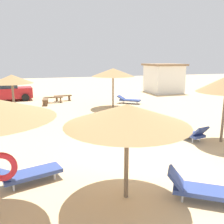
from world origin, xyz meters
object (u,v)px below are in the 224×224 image
Objects in this scene: lounger_7 at (1,124)px; bench_2 at (45,100)px; bench_1 at (63,97)px; lounger_2 at (11,111)px; bench_0 at (54,99)px; lounger_5 at (189,132)px; parked_car at (7,91)px; lounger_3 at (201,189)px; lounger_4 at (128,100)px; beach_cabana at (163,78)px; parasol_4 at (113,72)px; lounger_6 at (28,173)px; parasol_3 at (127,115)px; parasol_2 at (12,79)px.

lounger_7 is 1.22× the size of bench_2.
lounger_7 is at bearing -117.28° from bench_1.
lounger_2 is at bearing -129.82° from bench_1.
lounger_2 reaches higher than bench_0.
parked_car reaches higher than lounger_5.
lounger_3 is 0.97× the size of lounger_5.
bench_1 is at bearing 62.72° from lounger_7.
lounger_5 is at bearing -61.55° from bench_2.
lounger_7 reaches higher than bench_0.
lounger_7 reaches higher than lounger_4.
lounger_7 is (-0.24, -3.31, 0.01)m from lounger_2.
beach_cabana is (11.90, 2.90, 1.21)m from bench_0.
lounger_4 is (1.74, 1.25, -2.32)m from parasol_4.
lounger_6 is at bearing -95.05° from bench_2.
lounger_2 is (-3.68, 11.21, -1.96)m from parasol_3.
lounger_2 is at bearing 108.18° from parasol_3.
lounger_5 is (7.87, -6.16, -2.13)m from parasol_2.
parked_car is at bearing -177.64° from beach_cabana.
parked_car is at bearing 135.81° from bench_2.
beach_cabana is (12.62, 3.61, 1.21)m from bench_2.
lounger_5 is at bearing -42.79° from lounger_2.
bench_2 is at bearing -44.19° from parked_car.
parasol_3 is 15.32m from bench_0.
lounger_7 is at bearing -111.14° from bench_2.
beach_cabana is at bearing 63.40° from lounger_3.
parked_car is (-7.85, 5.76, -1.81)m from parasol_4.
parasol_3 is 1.59× the size of lounger_2.
lounger_4 is 10.61m from parked_car.
bench_0 is at bearing 52.72° from lounger_2.
lounger_5 is at bearing -94.14° from lounger_4.
lounger_2 is 9.70m from lounger_6.
lounger_2 is 1.31× the size of bench_0.
parasol_4 is (3.42, 11.68, 0.36)m from parasol_3.
parasol_4 is at bearing 3.74° from lounger_2.
lounger_5 reaches higher than bench_2.
lounger_7 is at bearing 123.49° from lounger_3.
lounger_2 is at bearing -125.27° from bench_2.
lounger_3 reaches higher than lounger_2.
lounger_6 is (-4.33, 2.34, -0.01)m from lounger_3.
bench_1 is at bearing 89.35° from parasol_3.
parasol_4 is 5.75m from bench_1.
bench_1 is at bearing 149.70° from lounger_4.
lounger_6 is (-5.94, -10.10, -2.32)m from parasol_4.
bench_2 is at bearing 101.81° from lounger_3.
lounger_6 is (0.86, -8.22, -2.15)m from parasol_2.
lounger_2 is at bearing -169.01° from lounger_4.
lounger_4 is 1.25× the size of bench_1.
lounger_7 reaches higher than bench_2.
parasol_4 reaches higher than parasol_3.
bench_2 is 0.40× the size of beach_cabana.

